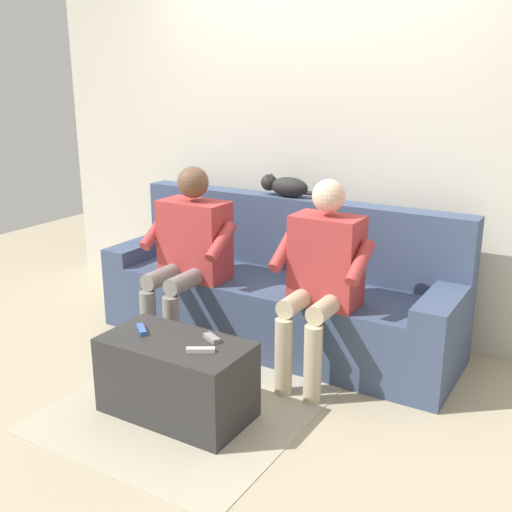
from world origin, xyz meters
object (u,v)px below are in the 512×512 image
person_left_seated (322,271)px  cat_on_backrest (285,186)px  person_right_seated (189,247)px  remote_blue (142,330)px  remote_gray (212,338)px  remote_white (201,350)px  couch (279,294)px  coffee_table (177,378)px

person_left_seated → cat_on_backrest: size_ratio=2.37×
person_right_seated → person_left_seated: bearing=-180.0°
remote_blue → remote_gray: bearing=-125.3°
remote_gray → person_left_seated: bearing=-90.0°
person_right_seated → remote_white: person_right_seated is taller
person_left_seated → cat_on_backrest: (0.55, -0.58, 0.34)m
couch → person_right_seated: person_right_seated is taller
remote_white → remote_gray: bearing=71.4°
couch → person_right_seated: (0.47, 0.35, 0.34)m
person_right_seated → remote_blue: (-0.24, 0.75, -0.23)m
couch → remote_white: couch is taller
person_right_seated → cat_on_backrest: 0.77m
person_left_seated → cat_on_backrest: person_left_seated is taller
person_left_seated → remote_gray: bearing=64.4°
coffee_table → remote_gray: size_ratio=7.00×
person_left_seated → remote_blue: size_ratio=9.00×
person_right_seated → remote_white: size_ratio=8.40×
couch → person_right_seated: size_ratio=2.03×
person_right_seated → couch: bearing=-142.7°
person_left_seated → remote_blue: 1.05m
person_left_seated → remote_gray: size_ratio=10.60×
coffee_table → remote_white: size_ratio=5.56×
coffee_table → remote_gray: bearing=-146.3°
person_right_seated → remote_gray: bearing=133.9°
remote_blue → remote_white: 0.41m
person_left_seated → remote_gray: person_left_seated is taller
cat_on_backrest → person_right_seated: bearing=56.6°
person_right_seated → remote_blue: 0.82m
person_right_seated → remote_gray: size_ratio=10.58×
couch → coffee_table: size_ratio=3.06×
remote_gray → remote_white: 0.15m
coffee_table → remote_white: bearing=168.3°
cat_on_backrest → remote_gray: bearing=101.1°
remote_gray → couch: bearing=-55.5°
coffee_table → person_right_seated: size_ratio=0.66×
coffee_table → person_right_seated: (0.47, -0.75, 0.46)m
coffee_table → person_right_seated: 0.99m
person_right_seated → remote_gray: (-0.62, 0.65, -0.24)m
couch → remote_white: (-0.19, 1.14, 0.11)m
coffee_table → cat_on_backrest: cat_on_backrest is taller
coffee_table → cat_on_backrest: bearing=-86.4°
couch → person_left_seated: bearing=142.7°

